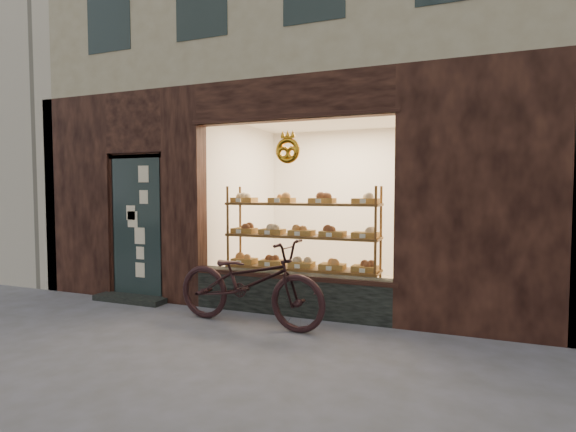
% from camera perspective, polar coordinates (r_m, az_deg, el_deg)
% --- Properties ---
extents(ground, '(90.00, 90.00, 0.00)m').
position_cam_1_polar(ground, '(4.53, -15.71, -18.10)').
color(ground, '#545454').
extents(neighbor_left, '(12.00, 7.00, 9.00)m').
position_cam_1_polar(neighbor_left, '(15.32, -32.78, 13.51)').
color(neighbor_left, beige).
rests_on(neighbor_left, ground).
extents(display_shelf, '(2.20, 0.45, 1.70)m').
position_cam_1_polar(display_shelf, '(6.31, 1.74, -3.85)').
color(display_shelf, brown).
rests_on(display_shelf, ground).
extents(bicycle, '(2.06, 0.87, 1.06)m').
position_cam_1_polar(bicycle, '(5.54, -4.97, -8.34)').
color(bicycle, black).
rests_on(bicycle, ground).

